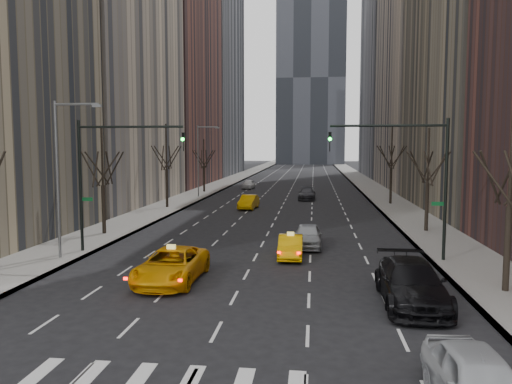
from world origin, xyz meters
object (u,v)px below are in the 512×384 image
(silver_sedan_ahead, at_px, (308,236))
(parked_suv_black, at_px, (411,283))
(taxi_suv, at_px, (171,265))
(taxi_sedan, at_px, (291,247))
(parked_sedan_silver, at_px, (478,383))

(silver_sedan_ahead, height_order, parked_suv_black, parked_suv_black)
(taxi_suv, relative_size, taxi_sedan, 1.45)
(silver_sedan_ahead, height_order, parked_sedan_silver, parked_sedan_silver)
(taxi_suv, height_order, taxi_sedan, taxi_suv)
(taxi_sedan, relative_size, parked_sedan_silver, 0.86)
(taxi_suv, distance_m, parked_suv_black, 11.16)
(parked_suv_black, distance_m, parked_sedan_silver, 8.62)
(taxi_sedan, bearing_deg, parked_sedan_silver, -73.16)
(taxi_suv, bearing_deg, silver_sedan_ahead, 55.89)
(silver_sedan_ahead, relative_size, parked_sedan_silver, 0.95)
(taxi_suv, relative_size, parked_sedan_silver, 1.25)
(taxi_sedan, distance_m, silver_sedan_ahead, 3.42)
(taxi_suv, xyz_separation_m, parked_suv_black, (10.94, -2.21, 0.09))
(parked_suv_black, bearing_deg, taxi_suv, 168.88)
(taxi_suv, xyz_separation_m, taxi_sedan, (5.52, 5.92, -0.15))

